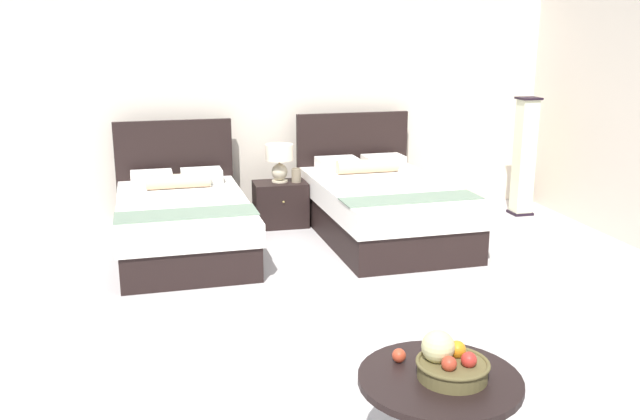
{
  "coord_description": "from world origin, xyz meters",
  "views": [
    {
      "loc": [
        -1.15,
        -4.45,
        2.06
      ],
      "look_at": [
        0.02,
        0.58,
        0.71
      ],
      "focal_mm": 38.12,
      "sensor_mm": 36.0,
      "label": 1
    }
  ],
  "objects_px": {
    "vase": "(296,175)",
    "fruit_bowl": "(449,362)",
    "table_lamp": "(279,158)",
    "coffee_table": "(439,398)",
    "loose_apple": "(399,355)",
    "bed_near_corner": "(382,206)",
    "nightstand": "(280,204)",
    "floor_lamp_corner": "(524,157)",
    "bed_near_window": "(183,221)"
  },
  "relations": [
    {
      "from": "table_lamp",
      "to": "fruit_bowl",
      "type": "height_order",
      "value": "table_lamp"
    },
    {
      "from": "table_lamp",
      "to": "coffee_table",
      "type": "relative_size",
      "value": 0.53
    },
    {
      "from": "floor_lamp_corner",
      "to": "vase",
      "type": "bearing_deg",
      "value": 177.74
    },
    {
      "from": "nightstand",
      "to": "coffee_table",
      "type": "bearing_deg",
      "value": -89.84
    },
    {
      "from": "nightstand",
      "to": "vase",
      "type": "relative_size",
      "value": 3.74
    },
    {
      "from": "coffee_table",
      "to": "loose_apple",
      "type": "bearing_deg",
      "value": 127.29
    },
    {
      "from": "vase",
      "to": "loose_apple",
      "type": "relative_size",
      "value": 2.19
    },
    {
      "from": "coffee_table",
      "to": "fruit_bowl",
      "type": "distance_m",
      "value": 0.19
    },
    {
      "from": "vase",
      "to": "bed_near_window",
      "type": "bearing_deg",
      "value": -154.48
    },
    {
      "from": "bed_near_corner",
      "to": "table_lamp",
      "type": "relative_size",
      "value": 5.41
    },
    {
      "from": "bed_near_corner",
      "to": "vase",
      "type": "distance_m",
      "value": 1.01
    },
    {
      "from": "bed_near_window",
      "to": "bed_near_corner",
      "type": "bearing_deg",
      "value": -0.2
    },
    {
      "from": "bed_near_corner",
      "to": "fruit_bowl",
      "type": "xyz_separation_m",
      "value": [
        -0.9,
        -3.77,
        0.23
      ]
    },
    {
      "from": "bed_near_corner",
      "to": "coffee_table",
      "type": "height_order",
      "value": "bed_near_corner"
    },
    {
      "from": "table_lamp",
      "to": "nightstand",
      "type": "bearing_deg",
      "value": -90.0
    },
    {
      "from": "bed_near_window",
      "to": "vase",
      "type": "xyz_separation_m",
      "value": [
        1.24,
        0.59,
        0.27
      ]
    },
    {
      "from": "nightstand",
      "to": "table_lamp",
      "type": "bearing_deg",
      "value": 90.0
    },
    {
      "from": "vase",
      "to": "fruit_bowl",
      "type": "xyz_separation_m",
      "value": [
        -0.12,
        -4.36,
        -0.01
      ]
    },
    {
      "from": "floor_lamp_corner",
      "to": "table_lamp",
      "type": "bearing_deg",
      "value": 176.66
    },
    {
      "from": "fruit_bowl",
      "to": "loose_apple",
      "type": "distance_m",
      "value": 0.27
    },
    {
      "from": "bed_near_corner",
      "to": "fruit_bowl",
      "type": "bearing_deg",
      "value": -103.44
    },
    {
      "from": "vase",
      "to": "coffee_table",
      "type": "bearing_deg",
      "value": -92.1
    },
    {
      "from": "coffee_table",
      "to": "loose_apple",
      "type": "distance_m",
      "value": 0.28
    },
    {
      "from": "vase",
      "to": "coffee_table",
      "type": "height_order",
      "value": "vase"
    },
    {
      "from": "bed_near_window",
      "to": "fruit_bowl",
      "type": "relative_size",
      "value": 6.17
    },
    {
      "from": "bed_near_window",
      "to": "nightstand",
      "type": "bearing_deg",
      "value": 30.6
    },
    {
      "from": "coffee_table",
      "to": "floor_lamp_corner",
      "type": "relative_size",
      "value": 0.58
    },
    {
      "from": "bed_near_corner",
      "to": "nightstand",
      "type": "bearing_deg",
      "value": 146.1
    },
    {
      "from": "nightstand",
      "to": "vase",
      "type": "bearing_deg",
      "value": -13.13
    },
    {
      "from": "fruit_bowl",
      "to": "loose_apple",
      "type": "height_order",
      "value": "fruit_bowl"
    },
    {
      "from": "vase",
      "to": "floor_lamp_corner",
      "type": "bearing_deg",
      "value": -2.26
    },
    {
      "from": "floor_lamp_corner",
      "to": "coffee_table",
      "type": "bearing_deg",
      "value": -123.49
    },
    {
      "from": "vase",
      "to": "loose_apple",
      "type": "distance_m",
      "value": 4.18
    },
    {
      "from": "bed_near_corner",
      "to": "nightstand",
      "type": "xyz_separation_m",
      "value": [
        -0.95,
        0.64,
        -0.08
      ]
    },
    {
      "from": "nightstand",
      "to": "fruit_bowl",
      "type": "relative_size",
      "value": 1.63
    },
    {
      "from": "fruit_bowl",
      "to": "bed_near_corner",
      "type": "bearing_deg",
      "value": 76.56
    },
    {
      "from": "vase",
      "to": "loose_apple",
      "type": "height_order",
      "value": "vase"
    },
    {
      "from": "nightstand",
      "to": "floor_lamp_corner",
      "type": "height_order",
      "value": "floor_lamp_corner"
    },
    {
      "from": "fruit_bowl",
      "to": "bed_near_window",
      "type": "bearing_deg",
      "value": 106.51
    },
    {
      "from": "bed_near_corner",
      "to": "floor_lamp_corner",
      "type": "bearing_deg",
      "value": 14.8
    },
    {
      "from": "coffee_table",
      "to": "fruit_bowl",
      "type": "relative_size",
      "value": 2.24
    },
    {
      "from": "coffee_table",
      "to": "fruit_bowl",
      "type": "bearing_deg",
      "value": -21.14
    },
    {
      "from": "vase",
      "to": "fruit_bowl",
      "type": "height_order",
      "value": "fruit_bowl"
    },
    {
      "from": "floor_lamp_corner",
      "to": "nightstand",
      "type": "bearing_deg",
      "value": 177.07
    },
    {
      "from": "bed_near_window",
      "to": "floor_lamp_corner",
      "type": "distance_m",
      "value": 3.94
    },
    {
      "from": "nightstand",
      "to": "floor_lamp_corner",
      "type": "bearing_deg",
      "value": -2.93
    },
    {
      "from": "fruit_bowl",
      "to": "floor_lamp_corner",
      "type": "relative_size",
      "value": 0.26
    },
    {
      "from": "table_lamp",
      "to": "loose_apple",
      "type": "bearing_deg",
      "value": -91.75
    },
    {
      "from": "bed_near_corner",
      "to": "floor_lamp_corner",
      "type": "height_order",
      "value": "floor_lamp_corner"
    },
    {
      "from": "nightstand",
      "to": "table_lamp",
      "type": "distance_m",
      "value": 0.51
    }
  ]
}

